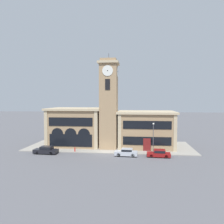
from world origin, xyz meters
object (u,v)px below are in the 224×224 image
object	(u,v)px
parked_car_mid	(126,152)
parked_car_far	(159,153)
bollard	(162,151)
street_lamp	(153,134)
fire_hydrant	(75,149)
parked_car_near	(46,150)

from	to	relation	value
parked_car_mid	parked_car_far	distance (m)	5.97
parked_car_far	bollard	xyz separation A→B (m)	(0.70, 1.62, -0.05)
parked_car_mid	street_lamp	distance (m)	6.30
parked_car_far	fire_hydrant	distance (m)	16.47
bollard	parked_car_far	bearing A→B (deg)	-113.34
fire_hydrant	parked_car_far	bearing A→B (deg)	-6.66
bollard	fire_hydrant	size ratio (longest dim) A/B	1.22
parked_car_far	fire_hydrant	size ratio (longest dim) A/B	4.98
parked_car_near	parked_car_mid	distance (m)	15.57
parked_car_near	fire_hydrant	world-z (taller)	parked_car_near
parked_car_near	fire_hydrant	size ratio (longest dim) A/B	5.42
street_lamp	fire_hydrant	xyz separation A→B (m)	(-15.44, 0.10, -3.46)
fire_hydrant	bollard	bearing A→B (deg)	-0.98
street_lamp	parked_car_mid	bearing A→B (deg)	-160.29
street_lamp	fire_hydrant	size ratio (longest dim) A/B	6.82
street_lamp	bollard	world-z (taller)	street_lamp
parked_car_far	street_lamp	world-z (taller)	street_lamp
street_lamp	parked_car_near	bearing A→B (deg)	-174.98
parked_car_near	street_lamp	distance (m)	20.96
parked_car_near	parked_car_mid	xyz separation A→B (m)	(15.57, 0.00, -0.02)
parked_car_near	bollard	xyz separation A→B (m)	(22.24, 1.62, -0.09)
parked_car_near	parked_car_mid	world-z (taller)	parked_car_near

